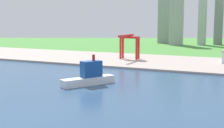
# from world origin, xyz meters

# --- Properties ---
(ground_plane) EXTENTS (2400.00, 2400.00, 0.00)m
(ground_plane) POSITION_xyz_m (0.00, 300.00, 0.00)
(ground_plane) COLOR #478939
(water_bay) EXTENTS (840.00, 360.00, 0.15)m
(water_bay) POSITION_xyz_m (0.00, 240.00, 0.07)
(water_bay) COLOR #2D4C70
(water_bay) RESTS_ON ground
(industrial_pier) EXTENTS (840.00, 140.00, 2.50)m
(industrial_pier) POSITION_xyz_m (0.00, 490.00, 1.25)
(industrial_pier) COLOR #A7988F
(industrial_pier) RESTS_ON ground
(ferry_boat) EXTENTS (32.33, 47.69, 25.60)m
(ferry_boat) POSITION_xyz_m (-71.10, 326.08, 7.48)
(ferry_boat) COLOR white
(ferry_boat) RESTS_ON water_bay
(port_crane_red) EXTENTS (25.68, 47.08, 33.53)m
(port_crane_red) POSITION_xyz_m (-103.19, 490.15, 27.20)
(port_crane_red) COLOR red
(port_crane_red) RESTS_ON industrial_pier
(distant_skyline) EXTENTS (250.72, 71.38, 151.93)m
(distant_skyline) POSITION_xyz_m (-58.72, 820.40, 57.66)
(distant_skyline) COLOR gray
(distant_skyline) RESTS_ON ground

